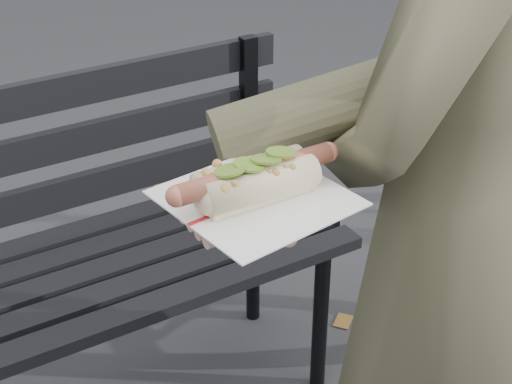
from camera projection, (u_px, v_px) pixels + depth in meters
park_bench at (11, 260)px, 1.74m from camera, size 1.50×0.44×0.88m
person at (448, 227)px, 1.25m from camera, size 0.73×0.62×1.71m
held_hotdog at (362, 112)px, 1.01m from camera, size 0.63×0.30×0.20m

